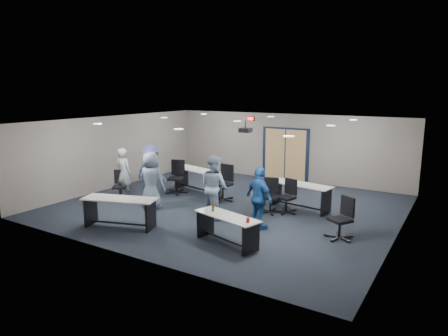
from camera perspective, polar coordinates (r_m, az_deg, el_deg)
The scene contains 25 objects.
floor at distance 12.78m, azimuth 0.71°, elevation -5.46°, with size 10.00×10.00×0.00m, color black.
back_wall at distance 16.44m, azimuth 8.82°, elevation 2.97°, with size 10.00×0.04×2.70m, color gray.
front_wall at distance 9.00m, azimuth -14.20°, elevation -4.05°, with size 10.00×0.04×2.70m, color gray.
left_wall at distance 15.60m, azimuth -15.26°, elevation 2.27°, with size 0.04×9.00×2.70m, color gray.
right_wall at distance 10.84m, azimuth 24.05°, elevation -2.12°, with size 0.04×9.00×2.70m, color gray.
ceiling at distance 12.29m, azimuth 0.74°, elevation 6.69°, with size 10.00×9.00×0.04m, color silver.
double_door at distance 16.45m, azimuth 8.74°, elevation 1.92°, with size 2.00×0.07×2.20m.
exit_sign at distance 16.95m, azimuth 3.83°, elevation 7.06°, with size 0.32×0.07×0.18m.
ceiling_projector at distance 12.60m, azimuth 3.08°, elevation 5.44°, with size 0.35×0.32×0.37m.
ceiling_can_lights at distance 12.50m, azimuth 1.33°, elevation 6.63°, with size 6.24×5.74×0.02m, color silver, non-canonical shape.
table_front_left at distance 11.10m, azimuth -14.65°, elevation -5.47°, with size 2.09×1.26×0.81m.
table_front_right at distance 9.62m, azimuth 0.41°, elevation -8.03°, with size 1.85×1.01×0.98m.
table_back_left at distance 14.52m, azimuth -3.90°, elevation -1.18°, with size 2.12×1.13×0.82m.
table_back_right at distance 12.57m, azimuth 10.83°, elevation -3.36°, with size 2.05×0.95×0.80m.
chair_back_a at distance 14.31m, azimuth -6.83°, elevation -1.30°, with size 0.74×0.74×1.17m, color black, non-canonical shape.
chair_back_b at distance 13.25m, azimuth -0.19°, elevation -2.17°, with size 0.76×0.76×1.20m, color black, non-canonical shape.
chair_back_c at distance 12.06m, azimuth 6.65°, elevation -3.99°, with size 0.66×0.66×1.04m, color black, non-canonical shape.
chair_back_d at distance 12.12m, azimuth 8.88°, elevation -4.02°, with size 0.64×0.64×1.02m, color black, non-canonical shape.
chair_loose_left at distance 13.76m, azimuth -14.66°, elevation -2.46°, with size 0.63×0.63×1.01m, color black, non-canonical shape.
chair_loose_right at distance 10.34m, azimuth 16.26°, elevation -6.91°, with size 0.67×0.67×1.06m, color black, non-canonical shape.
person_gray at distance 13.89m, azimuth -14.14°, elevation -0.75°, with size 0.64×0.42×1.74m, color #959EA2.
person_plaid at distance 12.56m, azimuth -10.36°, elevation -1.76°, with size 0.87×0.56×1.77m, color slate.
person_lightblue at distance 11.46m, azimuth -1.40°, elevation -2.68°, with size 0.89×0.69×1.83m, color #95ACC6.
person_navy at distance 10.59m, azimuth 5.08°, elevation -4.31°, with size 0.99×0.41×1.68m, color #1A4B92.
person_back at distance 13.78m, azimuth -10.39°, elevation -0.50°, with size 1.18×0.68×1.83m, color #44477B.
Camera 1 is at (6.29, -10.51, 3.66)m, focal length 32.00 mm.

